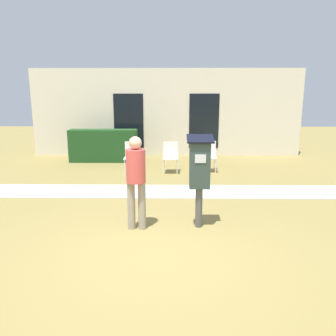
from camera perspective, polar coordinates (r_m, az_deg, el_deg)
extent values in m
plane|color=olive|center=(4.86, -2.17, -14.68)|extent=(40.00, 40.00, 0.00)
cube|color=beige|center=(7.75, -0.99, -4.10)|extent=(12.00, 1.10, 0.02)
cube|color=beige|center=(12.39, -0.30, 9.59)|extent=(10.00, 0.24, 3.20)
cube|color=black|center=(12.38, -6.86, 8.11)|extent=(1.10, 0.02, 2.00)
cube|color=black|center=(12.33, 6.28, 8.11)|extent=(1.10, 0.02, 2.00)
cylinder|color=#4C4C4C|center=(5.67, 5.39, -6.82)|extent=(0.12, 0.12, 0.70)
cube|color=#2D3D38|center=(5.47, 5.55, 0.61)|extent=(0.34, 0.22, 0.80)
cube|color=silver|center=(5.33, 5.68, 1.62)|extent=(0.18, 0.01, 0.14)
cube|color=black|center=(5.40, 5.64, 5.10)|extent=(0.44, 0.31, 0.12)
cylinder|color=gray|center=(5.58, -6.41, -6.53)|extent=(0.13, 0.13, 0.82)
cylinder|color=gray|center=(5.56, -4.56, -6.56)|extent=(0.13, 0.13, 0.82)
cylinder|color=#D14C47|center=(5.39, -5.64, 0.36)|extent=(0.32, 0.32, 0.55)
sphere|color=#D8AD8C|center=(5.32, -5.72, 4.37)|extent=(0.21, 0.21, 0.21)
cylinder|color=white|center=(9.51, -7.56, 0.16)|extent=(0.03, 0.03, 0.42)
cylinder|color=white|center=(9.46, -5.28, 0.15)|extent=(0.03, 0.03, 0.42)
cylinder|color=white|center=(9.88, -7.25, 0.63)|extent=(0.03, 0.03, 0.42)
cylinder|color=white|center=(9.83, -5.05, 0.62)|extent=(0.03, 0.03, 0.42)
cube|color=white|center=(9.62, -6.32, 1.73)|extent=(0.44, 0.44, 0.04)
cube|color=white|center=(9.78, -6.21, 3.32)|extent=(0.44, 0.04, 0.44)
cylinder|color=white|center=(9.41, -0.71, 0.14)|extent=(0.03, 0.03, 0.42)
cylinder|color=white|center=(9.41, 1.60, 0.13)|extent=(0.03, 0.03, 0.42)
cylinder|color=white|center=(9.78, -0.65, 0.61)|extent=(0.03, 0.03, 0.42)
cylinder|color=white|center=(9.78, 1.57, 0.60)|extent=(0.03, 0.03, 0.42)
cube|color=white|center=(9.54, 0.45, 1.72)|extent=(0.44, 0.44, 0.04)
cube|color=white|center=(9.70, 0.46, 3.32)|extent=(0.44, 0.04, 0.44)
cylinder|color=white|center=(9.61, 6.09, 0.33)|extent=(0.03, 0.03, 0.42)
cylinder|color=white|center=(9.65, 8.34, 0.32)|extent=(0.03, 0.03, 0.42)
cylinder|color=white|center=(9.98, 5.90, 0.79)|extent=(0.03, 0.03, 0.42)
cylinder|color=white|center=(10.02, 8.06, 0.78)|extent=(0.03, 0.03, 0.42)
cube|color=white|center=(9.77, 7.13, 1.87)|extent=(0.44, 0.44, 0.04)
cube|color=white|center=(9.93, 7.04, 3.44)|extent=(0.44, 0.04, 0.44)
cube|color=#1E471E|center=(11.47, -11.14, 3.86)|extent=(2.29, 0.60, 1.10)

